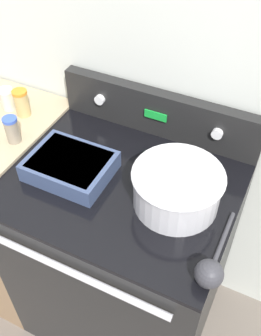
{
  "coord_description": "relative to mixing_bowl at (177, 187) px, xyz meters",
  "views": [
    {
      "loc": [
        0.44,
        -0.51,
        1.94
      ],
      "look_at": [
        0.02,
        0.34,
        1.0
      ],
      "focal_mm": 42.0,
      "sensor_mm": 36.0,
      "label": 1
    }
  ],
  "objects": [
    {
      "name": "spice_jar_orange_cap",
      "position": [
        -0.73,
        0.16,
        -0.01
      ],
      "size": [
        0.06,
        0.06,
        0.11
      ],
      "color": "tan",
      "rests_on": "side_counter"
    },
    {
      "name": "ladle",
      "position": [
        0.19,
        -0.22,
        -0.04
      ],
      "size": [
        0.08,
        0.3,
        0.08
      ],
      "color": "#333338",
      "rests_on": "stove_range"
    },
    {
      "name": "casserole_dish",
      "position": [
        -0.38,
        -0.03,
        -0.04
      ],
      "size": [
        0.28,
        0.22,
        0.07
      ],
      "color": "#38476B",
      "rests_on": "stove_range"
    },
    {
      "name": "spice_jar_white_cap",
      "position": [
        -0.81,
        0.17,
        -0.02
      ],
      "size": [
        0.06,
        0.06,
        0.09
      ],
      "color": "beige",
      "rests_on": "side_counter"
    },
    {
      "name": "stove_range",
      "position": [
        -0.2,
        0.01,
        -0.55
      ],
      "size": [
        0.8,
        0.69,
        0.94
      ],
      "color": "black",
      "rests_on": "ground_plane"
    },
    {
      "name": "kitchen_wall",
      "position": [
        -0.2,
        0.37,
        0.23
      ],
      "size": [
        8.0,
        0.05,
        2.5
      ],
      "color": "silver",
      "rests_on": "ground_plane"
    },
    {
      "name": "spice_jar_blue_cap",
      "position": [
        -0.66,
        0.01,
        -0.01
      ],
      "size": [
        0.05,
        0.05,
        0.11
      ],
      "color": "gray",
      "rests_on": "side_counter"
    },
    {
      "name": "mixing_bowl",
      "position": [
        0.0,
        0.0,
        0.0
      ],
      "size": [
        0.3,
        0.3,
        0.14
      ],
      "color": "silver",
      "rests_on": "stove_range"
    },
    {
      "name": "control_panel",
      "position": [
        -0.2,
        0.31,
        0.02
      ],
      "size": [
        0.8,
        0.07,
        0.18
      ],
      "color": "black",
      "rests_on": "stove_range"
    }
  ]
}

